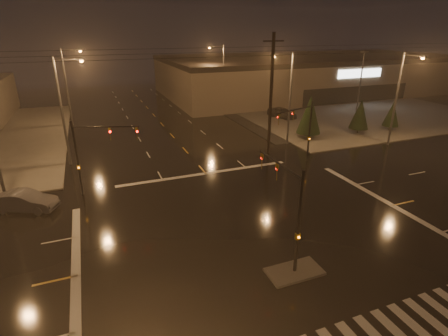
# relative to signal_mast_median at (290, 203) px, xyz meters

# --- Properties ---
(ground) EXTENTS (140.00, 140.00, 0.00)m
(ground) POSITION_rel_signal_mast_median_xyz_m (-0.00, 3.07, -3.75)
(ground) COLOR black
(ground) RESTS_ON ground
(sidewalk_ne) EXTENTS (36.00, 36.00, 0.12)m
(sidewalk_ne) POSITION_rel_signal_mast_median_xyz_m (30.00, 33.07, -3.69)
(sidewalk_ne) COLOR #46443F
(sidewalk_ne) RESTS_ON ground
(median_island) EXTENTS (3.00, 1.60, 0.15)m
(median_island) POSITION_rel_signal_mast_median_xyz_m (-0.00, -0.93, -3.68)
(median_island) COLOR #46443F
(median_island) RESTS_ON ground
(stop_bar_far) EXTENTS (16.00, 0.50, 0.01)m
(stop_bar_far) POSITION_rel_signal_mast_median_xyz_m (-0.00, 14.07, -3.75)
(stop_bar_far) COLOR beige
(stop_bar_far) RESTS_ON ground
(parking_lot) EXTENTS (50.00, 24.00, 0.08)m
(parking_lot) POSITION_rel_signal_mast_median_xyz_m (35.00, 31.07, -3.71)
(parking_lot) COLOR black
(parking_lot) RESTS_ON ground
(retail_building) EXTENTS (60.20, 28.30, 7.20)m
(retail_building) POSITION_rel_signal_mast_median_xyz_m (35.00, 49.06, 0.09)
(retail_building) COLOR brown
(retail_building) RESTS_ON ground
(signal_mast_median) EXTENTS (0.25, 4.59, 6.00)m
(signal_mast_median) POSITION_rel_signal_mast_median_xyz_m (0.00, 0.00, 0.00)
(signal_mast_median) COLOR black
(signal_mast_median) RESTS_ON ground
(signal_mast_ne) EXTENTS (4.84, 1.86, 6.00)m
(signal_mast_ne) POSITION_rel_signal_mast_median_xyz_m (9.50, 13.21, 0.04)
(signal_mast_ne) COLOR black
(signal_mast_ne) RESTS_ON ground
(signal_mast_nw) EXTENTS (4.84, 1.86, 6.00)m
(signal_mast_nw) POSITION_rel_signal_mast_median_xyz_m (-9.50, 13.21, 0.04)
(signal_mast_nw) COLOR black
(signal_mast_nw) RESTS_ON ground
(streetlight_1) EXTENTS (2.77, 0.32, 10.00)m
(streetlight_1) POSITION_rel_signal_mast_median_xyz_m (-11.18, 21.07, 2.05)
(streetlight_1) COLOR #38383A
(streetlight_1) RESTS_ON ground
(streetlight_2) EXTENTS (2.77, 0.32, 10.00)m
(streetlight_2) POSITION_rel_signal_mast_median_xyz_m (-11.18, 37.07, 2.05)
(streetlight_2) COLOR #38383A
(streetlight_2) RESTS_ON ground
(streetlight_3) EXTENTS (2.77, 0.32, 10.00)m
(streetlight_3) POSITION_rel_signal_mast_median_xyz_m (11.18, 19.07, 2.05)
(streetlight_3) COLOR #38383A
(streetlight_3) RESTS_ON ground
(streetlight_4) EXTENTS (2.77, 0.32, 10.00)m
(streetlight_4) POSITION_rel_signal_mast_median_xyz_m (11.18, 39.07, 2.05)
(streetlight_4) COLOR #38383A
(streetlight_4) RESTS_ON ground
(streetlight_6) EXTENTS (0.32, 2.77, 10.00)m
(streetlight_6) POSITION_rel_signal_mast_median_xyz_m (22.00, 14.26, 2.05)
(streetlight_6) COLOR #38383A
(streetlight_6) RESTS_ON ground
(utility_pole_1) EXTENTS (2.20, 0.32, 12.00)m
(utility_pole_1) POSITION_rel_signal_mast_median_xyz_m (8.00, 17.07, 2.38)
(utility_pole_1) COLOR black
(utility_pole_1) RESTS_ON ground
(conifer_0) EXTENTS (2.84, 2.84, 5.13)m
(conifer_0) POSITION_rel_signal_mast_median_xyz_m (14.96, 20.06, -0.84)
(conifer_0) COLOR black
(conifer_0) RESTS_ON ground
(conifer_1) EXTENTS (2.33, 2.33, 4.34)m
(conifer_1) POSITION_rel_signal_mast_median_xyz_m (21.94, 19.49, -1.23)
(conifer_1) COLOR black
(conifer_1) RESTS_ON ground
(conifer_2) EXTENTS (1.99, 1.99, 3.82)m
(conifer_2) POSITION_rel_signal_mast_median_xyz_m (26.62, 19.00, -1.50)
(conifer_2) COLOR black
(conifer_2) RESTS_ON ground
(car_parked) EXTENTS (3.32, 5.04, 1.59)m
(car_parked) POSITION_rel_signal_mast_median_xyz_m (17.25, 30.22, -2.95)
(car_parked) COLOR black
(car_parked) RESTS_ON ground
(car_crossing) EXTENTS (4.69, 3.28, 1.47)m
(car_crossing) POSITION_rel_signal_mast_median_xyz_m (-14.33, 12.20, -3.02)
(car_crossing) COLOR #585960
(car_crossing) RESTS_ON ground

